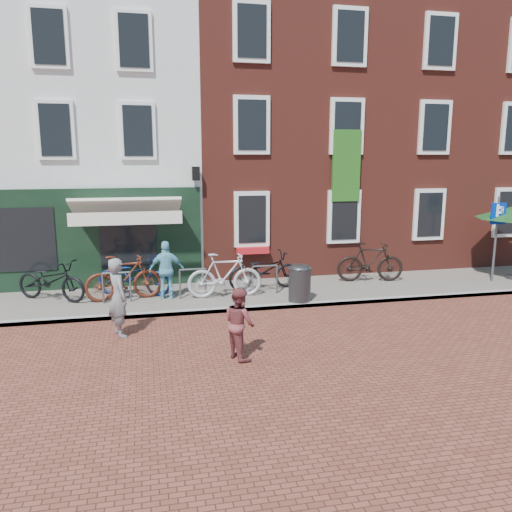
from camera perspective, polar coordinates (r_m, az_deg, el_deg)
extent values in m
plane|color=brown|center=(13.16, 0.04, -6.14)|extent=(80.00, 80.00, 0.00)
cube|color=slate|center=(14.78, 2.60, -4.02)|extent=(24.00, 3.00, 0.10)
cube|color=silver|center=(19.43, -19.57, 12.24)|extent=(8.00, 8.00, 9.00)
cube|color=maroon|center=(19.88, 1.42, 14.26)|extent=(6.00, 8.00, 10.00)
cube|color=maroon|center=(22.07, 17.18, 13.47)|extent=(6.00, 8.00, 10.00)
cylinder|color=#333335|center=(13.60, 4.90, -3.24)|extent=(0.59, 0.59, 0.88)
ellipsoid|color=#333335|center=(13.49, 4.93, -1.15)|extent=(0.59, 0.59, 0.26)
cylinder|color=#4C4C4F|center=(17.16, 25.17, 1.68)|extent=(0.07, 0.07, 2.61)
cube|color=#00269D|center=(17.05, 25.43, 4.30)|extent=(0.50, 0.04, 0.65)
imported|color=slate|center=(11.56, -15.12, -4.48)|extent=(0.63, 0.75, 1.75)
imported|color=brown|center=(10.02, -1.84, -7.50)|extent=(0.74, 0.83, 1.41)
imported|color=#6CB9D1|center=(13.92, -9.94, -1.56)|extent=(0.95, 0.45, 1.58)
imported|color=black|center=(14.65, -21.90, -2.53)|extent=(2.18, 1.69, 1.10)
imported|color=#511F12|center=(14.07, -14.54, -2.37)|extent=(2.10, 0.86, 1.22)
imported|color=#0E1F52|center=(14.51, -13.47, -2.16)|extent=(2.22, 1.42, 1.10)
imported|color=#B9B9BC|center=(13.93, -3.52, -2.16)|extent=(2.05, 0.62, 1.22)
imported|color=black|center=(14.76, 0.90, -1.62)|extent=(2.15, 0.89, 1.10)
imported|color=black|center=(16.04, 12.63, -0.64)|extent=(2.11, 0.93, 1.22)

